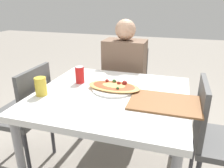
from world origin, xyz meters
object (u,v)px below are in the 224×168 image
chair_side_right (217,136)px  soda_can (80,75)px  chair_side_left (25,111)px  drink_glass (41,86)px  person_seated (124,70)px  pizza_main (114,87)px  dining_table (111,104)px  chair_far_seated (126,84)px

chair_side_right → soda_can: 1.03m
chair_side_left → drink_glass: bearing=-116.0°
person_seated → soda_can: 0.60m
drink_glass → pizza_main: bearing=27.5°
dining_table → pizza_main: size_ratio=2.64×
dining_table → pizza_main: (0.00, 0.07, 0.10)m
chair_far_seated → pizza_main: 0.77m
chair_side_left → soda_can: bearing=-70.3°
chair_far_seated → pizza_main: (0.08, -0.72, 0.25)m
dining_table → person_seated: person_seated is taller
chair_far_seated → chair_side_left: size_ratio=1.00×
soda_can → person_seated: bearing=69.8°
chair_side_right → soda_can: (-0.98, 0.08, 0.30)m
chair_side_right → dining_table: bearing=-85.9°
chair_far_seated → chair_side_right: (0.77, -0.74, 0.00)m
dining_table → person_seated: 0.69m
pizza_main → chair_far_seated: bearing=96.4°
chair_far_seated → drink_glass: size_ratio=7.16×
chair_far_seated → chair_side_left: same height
dining_table → chair_far_seated: size_ratio=1.17×
chair_side_right → person_seated: size_ratio=0.74×
chair_far_seated → chair_side_right: same height
dining_table → chair_side_left: bearing=-178.1°
soda_can → drink_glass: size_ratio=1.04×
dining_table → chair_side_right: 0.72m
drink_glass → soda_can: bearing=62.4°
person_seated → soda_can: bearing=69.8°
dining_table → drink_glass: 0.48m
soda_can → chair_side_right: bearing=-4.5°
dining_table → drink_glass: (-0.43, -0.15, 0.14)m
pizza_main → drink_glass: size_ratio=3.18×
dining_table → pizza_main: bearing=86.9°
chair_far_seated → drink_glass: 1.05m
pizza_main → chair_side_left: bearing=-172.4°
soda_can → drink_glass: 0.32m
dining_table → chair_side_right: bearing=4.1°
dining_table → soda_can: 0.34m
chair_far_seated → soda_can: 0.76m
chair_far_seated → person_seated: person_seated is taller
person_seated → pizza_main: bearing=97.5°
chair_side_left → pizza_main: (0.70, 0.09, 0.25)m
pizza_main → soda_can: soda_can is taller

